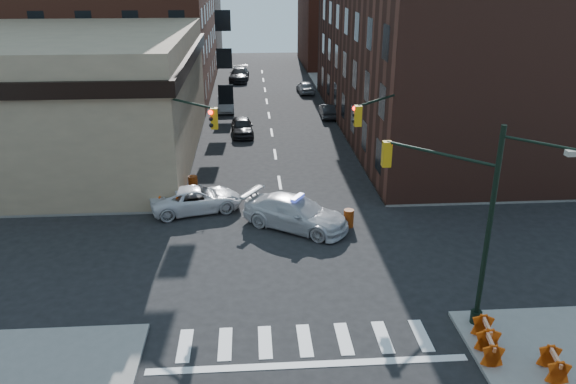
{
  "coord_description": "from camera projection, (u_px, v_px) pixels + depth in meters",
  "views": [
    {
      "loc": [
        -1.87,
        -24.32,
        13.15
      ],
      "look_at": [
        0.05,
        2.86,
        2.2
      ],
      "focal_mm": 35.0,
      "sensor_mm": 36.0,
      "label": 1
    }
  ],
  "objects": [
    {
      "name": "pedestrian_c",
      "position": [
        92.0,
        187.0,
        33.42
      ],
      "size": [
        0.95,
        0.97,
        1.64
      ],
      "primitive_type": "imported",
      "rotation": [
        0.0,
        0.0,
        0.82
      ],
      "color": "#222A33",
      "rests_on": "sidewalk_nw"
    },
    {
      "name": "barricade_se_a",
      "position": [
        486.0,
        333.0,
        20.68
      ],
      "size": [
        0.75,
        1.27,
        0.9
      ],
      "primitive_type": null,
      "rotation": [
        0.0,
        0.0,
        1.44
      ],
      "color": "red",
      "rests_on": "sidewalk_se"
    },
    {
      "name": "filler_nw",
      "position": [
        148.0,
        5.0,
        80.89
      ],
      "size": [
        20.0,
        18.0,
        16.0
      ],
      "primitive_type": "cube",
      "color": "brown",
      "rests_on": "ground"
    },
    {
      "name": "barricade_nw_b",
      "position": [
        130.0,
        188.0,
        34.1
      ],
      "size": [
        1.41,
        0.91,
        0.98
      ],
      "primitive_type": null,
      "rotation": [
        0.0,
        0.0,
        -0.21
      ],
      "color": "#E1530A",
      "rests_on": "sidewalk_nw"
    },
    {
      "name": "pickup",
      "position": [
        196.0,
        199.0,
        32.3
      ],
      "size": [
        5.66,
        3.66,
        1.45
      ],
      "primitive_type": "imported",
      "rotation": [
        0.0,
        0.0,
        1.83
      ],
      "color": "silver",
      "rests_on": "ground"
    },
    {
      "name": "pedestrian_b",
      "position": [
        72.0,
        195.0,
        31.89
      ],
      "size": [
        0.97,
        0.78,
        1.9
      ],
      "primitive_type": "imported",
      "rotation": [
        0.0,
        0.0,
        -0.07
      ],
      "color": "black",
      "rests_on": "sidewalk_nw"
    },
    {
      "name": "parked_car_wfar",
      "position": [
        226.0,
        104.0,
        54.87
      ],
      "size": [
        1.75,
        4.49,
        1.46
      ],
      "primitive_type": "imported",
      "rotation": [
        0.0,
        0.0,
        0.05
      ],
      "color": "#999CA1",
      "rests_on": "ground"
    },
    {
      "name": "tree_ne_near",
      "position": [
        352.0,
        82.0,
        50.79
      ],
      "size": [
        3.0,
        3.0,
        4.85
      ],
      "color": "black",
      "rests_on": "sidewalk_ne"
    },
    {
      "name": "parked_car_wnear",
      "position": [
        242.0,
        126.0,
        46.93
      ],
      "size": [
        2.02,
        4.46,
        1.49
      ],
      "primitive_type": "imported",
      "rotation": [
        0.0,
        0.0,
        0.06
      ],
      "color": "black",
      "rests_on": "ground"
    },
    {
      "name": "signal_pole_nw",
      "position": [
        177.0,
        141.0,
        30.47
      ],
      "size": [
        3.58,
        3.67,
        8.0
      ],
      "rotation": [
        0.0,
        0.0,
        -0.79
      ],
      "color": "black",
      "rests_on": "sidewalk_nw"
    },
    {
      "name": "pedestrian_a",
      "position": [
        151.0,
        189.0,
        32.62
      ],
      "size": [
        0.74,
        0.5,
        1.99
      ],
      "primitive_type": "imported",
      "rotation": [
        0.0,
        0.0,
        0.03
      ],
      "color": "black",
      "rests_on": "sidewalk_nw"
    },
    {
      "name": "signal_pole_ne",
      "position": [
        388.0,
        137.0,
        31.25
      ],
      "size": [
        3.67,
        3.58,
        8.0
      ],
      "rotation": [
        0.0,
        0.0,
        -2.36
      ],
      "color": "black",
      "rests_on": "sidewalk_ne"
    },
    {
      "name": "barricade_se_b",
      "position": [
        554.0,
        365.0,
        19.06
      ],
      "size": [
        0.75,
        1.23,
        0.87
      ],
      "primitive_type": null,
      "rotation": [
        0.0,
        0.0,
        1.42
      ],
      "color": "#EA4C0B",
      "rests_on": "sidewalk_se"
    },
    {
      "name": "parked_car_efar",
      "position": [
        305.0,
        87.0,
        62.64
      ],
      "size": [
        1.88,
        4.11,
        1.37
      ],
      "primitive_type": "imported",
      "rotation": [
        0.0,
        0.0,
        3.21
      ],
      "color": "#989BA1",
      "rests_on": "ground"
    },
    {
      "name": "barrel_bank",
      "position": [
        193.0,
        184.0,
        35.12
      ],
      "size": [
        0.67,
        0.67,
        1.04
      ],
      "primitive_type": "cylinder",
      "rotation": [
        0.0,
        0.0,
        -0.17
      ],
      "color": "#E0440A",
      "rests_on": "ground"
    },
    {
      "name": "parked_car_wdeep",
      "position": [
        239.0,
        74.0,
        69.28
      ],
      "size": [
        2.63,
        5.69,
        1.61
      ],
      "primitive_type": "imported",
      "rotation": [
        0.0,
        0.0,
        -0.07
      ],
      "color": "black",
      "rests_on": "ground"
    },
    {
      "name": "barricade_nw_a",
      "position": [
        171.0,
        201.0,
        32.14
      ],
      "size": [
        1.46,
        0.92,
        1.01
      ],
      "primitive_type": null,
      "rotation": [
        0.0,
        0.0,
        -0.19
      ],
      "color": "#E53A0A",
      "rests_on": "sidewalk_nw"
    },
    {
      "name": "sidewalk_ne",
      "position": [
        484.0,
        100.0,
        59.32
      ],
      "size": [
        34.0,
        54.5,
        0.15
      ],
      "primitive_type": "cube",
      "color": "gray",
      "rests_on": "ground"
    },
    {
      "name": "ground",
      "position": [
        291.0,
        255.0,
        27.53
      ],
      "size": [
        140.0,
        140.0,
        0.0
      ],
      "primitive_type": "plane",
      "color": "black",
      "rests_on": "ground"
    },
    {
      "name": "police_car",
      "position": [
        296.0,
        213.0,
        30.16
      ],
      "size": [
        6.25,
        5.2,
        1.71
      ],
      "primitive_type": "imported",
      "rotation": [
        0.0,
        0.0,
        1.0
      ],
      "color": "silver",
      "rests_on": "ground"
    },
    {
      "name": "tree_ne_far",
      "position": [
        338.0,
        67.0,
        58.19
      ],
      "size": [
        3.0,
        3.0,
        4.85
      ],
      "color": "black",
      "rests_on": "sidewalk_ne"
    },
    {
      "name": "filler_ne",
      "position": [
        358.0,
        21.0,
        79.89
      ],
      "size": [
        16.0,
        16.0,
        12.0
      ],
      "primitive_type": "cube",
      "color": "#5C2A1D",
      "rests_on": "ground"
    },
    {
      "name": "sidewalk_nw",
      "position": [
        38.0,
        107.0,
        56.32
      ],
      "size": [
        34.0,
        54.5,
        0.15
      ],
      "primitive_type": "cube",
      "color": "gray",
      "rests_on": "ground"
    },
    {
      "name": "bank_building",
      "position": [
        37.0,
        97.0,
        40.02
      ],
      "size": [
        22.0,
        22.0,
        9.0
      ],
      "primitive_type": "cube",
      "color": "#998364",
      "rests_on": "ground"
    },
    {
      "name": "signal_pole_se",
      "position": [
        462.0,
        211.0,
        21.1
      ],
      "size": [
        5.4,
        5.27,
        8.0
      ],
      "rotation": [
        0.0,
        0.0,
        2.36
      ],
      "color": "black",
      "rests_on": "sidewalk_se"
    },
    {
      "name": "barricade_se_c",
      "position": [
        489.0,
        349.0,
        19.87
      ],
      "size": [
        0.71,
        1.21,
        0.86
      ],
      "primitive_type": null,
      "rotation": [
        0.0,
        0.0,
        1.45
      ],
      "color": "#CA4309",
      "rests_on": "sidewalk_se"
    },
    {
      "name": "barrel_road",
      "position": [
        349.0,
        218.0,
        30.42
      ],
      "size": [
        0.72,
        0.72,
        0.98
      ],
      "primitive_type": "cylinder",
      "rotation": [
        0.0,
        0.0,
        -0.41
      ],
      "color": "#EC370B",
      "rests_on": "ground"
    },
    {
      "name": "commercial_row_ne",
      "position": [
        427.0,
        47.0,
        46.6
      ],
      "size": [
        14.0,
        34.0,
        14.0
      ],
      "primitive_type": "cube",
      "color": "#48261C",
      "rests_on": "ground"
    },
    {
      "name": "parked_car_enear",
      "position": [
        328.0,
        111.0,
        52.52
      ],
      "size": [
        1.38,
        3.87,
        1.27
      ],
      "primitive_type": "imported",
      "rotation": [
        0.0,
        0.0,
        3.13
      ],
      "color": "black",
      "rests_on": "ground"
    }
  ]
}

